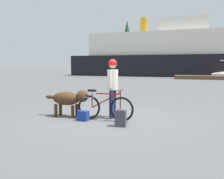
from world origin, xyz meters
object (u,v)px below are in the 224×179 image
handbag_pannier (83,116)px  dog (69,99)px  person_cyclist (113,82)px  ferry_boat (166,55)px  bicycle (104,107)px  backpack (121,118)px

handbag_pannier → dog: bearing=152.3°
person_cyclist → handbag_pannier: (-0.67, -0.64, -0.93)m
handbag_pannier → ferry_boat: bearing=93.3°
dog → bicycle: bearing=-4.3°
person_cyclist → ferry_boat: bearing=94.7°
ferry_boat → bicycle: bearing=-85.6°
backpack → handbag_pannier: 1.25m
person_cyclist → backpack: 1.37m
backpack → ferry_boat: ferry_boat is taller
bicycle → person_cyclist: size_ratio=0.97×
ferry_boat → handbag_pannier: bearing=-86.7°
person_cyclist → backpack: bearing=-59.2°
dog → handbag_pannier: bearing=-27.7°
dog → handbag_pannier: dog is taller
person_cyclist → bicycle: bearing=-106.6°
bicycle → handbag_pannier: (-0.56, -0.25, -0.24)m
bicycle → backpack: bearing=-38.9°
dog → backpack: size_ratio=3.35×
person_cyclist → handbag_pannier: size_ratio=5.53×
backpack → handbag_pannier: bearing=167.0°
bicycle → handbag_pannier: 0.66m
backpack → ferry_boat: 31.04m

